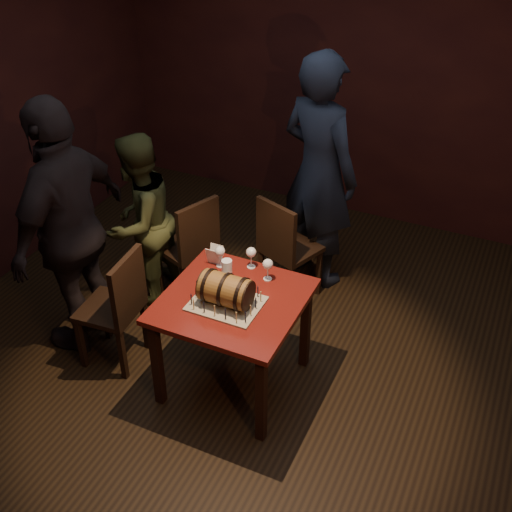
% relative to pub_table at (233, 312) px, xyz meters
% --- Properties ---
extents(room_shell, '(5.04, 5.04, 2.80)m').
position_rel_pub_table_xyz_m(room_shell, '(0.06, 0.20, 0.76)').
color(room_shell, black).
rests_on(room_shell, ground).
extents(pub_table, '(0.90, 0.90, 0.75)m').
position_rel_pub_table_xyz_m(pub_table, '(0.00, 0.00, 0.00)').
color(pub_table, '#490E0C').
rests_on(pub_table, ground).
extents(cake_board, '(0.45, 0.35, 0.01)m').
position_rel_pub_table_xyz_m(cake_board, '(-0.01, -0.07, 0.12)').
color(cake_board, gray).
rests_on(cake_board, pub_table).
extents(barrel_cake, '(0.38, 0.22, 0.22)m').
position_rel_pub_table_xyz_m(barrel_cake, '(-0.01, -0.07, 0.23)').
color(barrel_cake, brown).
rests_on(barrel_cake, cake_board).
extents(birthday_candles, '(0.40, 0.30, 0.09)m').
position_rel_pub_table_xyz_m(birthday_candles, '(-0.01, -0.07, 0.16)').
color(birthday_candles, '#D4C27F').
rests_on(birthday_candles, cake_board).
extents(wine_glass_left, '(0.07, 0.07, 0.16)m').
position_rel_pub_table_xyz_m(wine_glass_left, '(-0.24, 0.30, 0.23)').
color(wine_glass_left, silver).
rests_on(wine_glass_left, pub_table).
extents(wine_glass_mid, '(0.07, 0.07, 0.16)m').
position_rel_pub_table_xyz_m(wine_glass_mid, '(-0.04, 0.37, 0.23)').
color(wine_glass_mid, silver).
rests_on(wine_glass_mid, pub_table).
extents(wine_glass_right, '(0.07, 0.07, 0.16)m').
position_rel_pub_table_xyz_m(wine_glass_right, '(0.12, 0.29, 0.23)').
color(wine_glass_right, silver).
rests_on(wine_glass_right, pub_table).
extents(pint_of_ale, '(0.07, 0.07, 0.15)m').
position_rel_pub_table_xyz_m(pint_of_ale, '(-0.13, 0.18, 0.18)').
color(pint_of_ale, silver).
rests_on(pint_of_ale, pub_table).
extents(menu_card, '(0.10, 0.05, 0.13)m').
position_rel_pub_table_xyz_m(menu_card, '(-0.30, 0.31, 0.17)').
color(menu_card, white).
rests_on(menu_card, pub_table).
extents(chair_back, '(0.52, 0.52, 0.93)m').
position_rel_pub_table_xyz_m(chair_back, '(-0.07, 1.05, -0.12)').
color(chair_back, black).
rests_on(chair_back, ground).
extents(chair_left_rear, '(0.52, 0.52, 0.93)m').
position_rel_pub_table_xyz_m(chair_left_rear, '(-0.75, 0.76, -0.12)').
color(chair_left_rear, black).
rests_on(chair_left_rear, ground).
extents(chair_left_front, '(0.43, 0.43, 0.93)m').
position_rel_pub_table_xyz_m(chair_left_front, '(-0.84, -0.13, -0.12)').
color(chair_left_front, black).
rests_on(chair_left_front, ground).
extents(person_back, '(0.84, 0.70, 1.98)m').
position_rel_pub_table_xyz_m(person_back, '(0.04, 1.48, 0.35)').
color(person_back, black).
rests_on(person_back, ground).
extents(person_left_rear, '(0.59, 0.73, 1.44)m').
position_rel_pub_table_xyz_m(person_left_rear, '(-1.13, 0.60, 0.08)').
color(person_left_rear, '#383E1F').
rests_on(person_left_rear, ground).
extents(person_left_front, '(0.50, 1.15, 1.94)m').
position_rel_pub_table_xyz_m(person_left_front, '(-1.25, -0.02, 0.33)').
color(person_left_front, black).
rests_on(person_left_front, ground).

